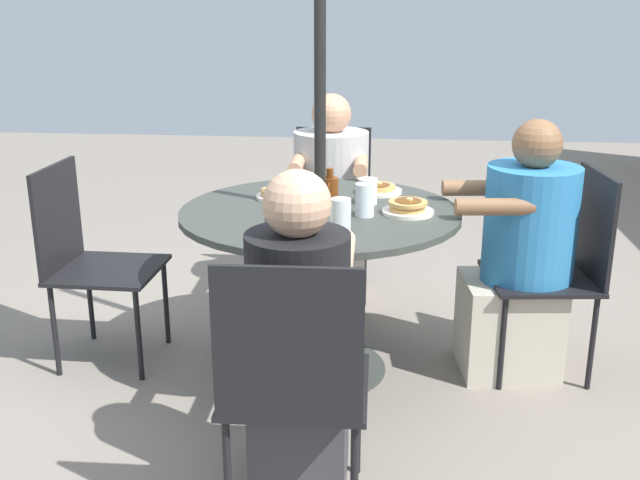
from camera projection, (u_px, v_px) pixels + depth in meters
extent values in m
plane|color=gray|center=(320.00, 369.00, 3.37)|extent=(12.00, 12.00, 0.00)
cylinder|color=#383D38|center=(320.00, 367.00, 3.37)|extent=(0.59, 0.59, 0.01)
cylinder|color=#383D38|center=(320.00, 295.00, 3.26)|extent=(0.12, 0.12, 0.72)
cylinder|color=#383D38|center=(320.00, 213.00, 3.15)|extent=(1.18, 1.18, 0.03)
cylinder|color=black|center=(320.00, 140.00, 3.06)|extent=(0.05, 0.05, 2.08)
cylinder|color=black|center=(249.00, 414.00, 2.60)|extent=(0.02, 0.02, 0.42)
cylinder|color=black|center=(358.00, 419.00, 2.57)|extent=(0.02, 0.02, 0.42)
cylinder|color=black|center=(228.00, 480.00, 2.24)|extent=(0.02, 0.02, 0.42)
cube|color=black|center=(297.00, 386.00, 2.33)|extent=(0.45, 0.45, 0.02)
cube|color=black|center=(288.00, 346.00, 2.06)|extent=(0.03, 0.42, 0.46)
cube|color=#3D3D42|center=(301.00, 429.00, 2.50)|extent=(0.35, 0.32, 0.42)
cylinder|color=black|center=(298.00, 309.00, 2.32)|extent=(0.32, 0.32, 0.49)
sphere|color=#DBA884|center=(297.00, 204.00, 2.22)|extent=(0.21, 0.21, 0.21)
cylinder|color=#DBA884|center=(265.00, 252.00, 2.48)|extent=(0.33, 0.08, 0.07)
cylinder|color=#DBA884|center=(343.00, 254.00, 2.46)|extent=(0.33, 0.08, 0.07)
cylinder|color=black|center=(502.00, 343.00, 3.13)|extent=(0.02, 0.02, 0.42)
cylinder|color=black|center=(483.00, 308.00, 3.49)|extent=(0.02, 0.02, 0.42)
cylinder|color=black|center=(592.00, 343.00, 3.13)|extent=(0.02, 0.02, 0.42)
cylinder|color=black|center=(564.00, 308.00, 3.49)|extent=(0.02, 0.02, 0.42)
cube|color=black|center=(539.00, 278.00, 3.25)|extent=(0.49, 0.49, 0.02)
cube|color=black|center=(594.00, 225.00, 3.17)|extent=(0.42, 0.06, 0.46)
cube|color=beige|center=(508.00, 325.00, 3.31)|extent=(0.41, 0.45, 0.42)
cylinder|color=teal|center=(530.00, 225.00, 3.17)|extent=(0.39, 0.39, 0.50)
sphere|color=brown|center=(537.00, 144.00, 3.07)|extent=(0.21, 0.21, 0.21)
cylinder|color=brown|center=(495.00, 207.00, 2.98)|extent=(0.10, 0.32, 0.07)
cylinder|color=brown|center=(478.00, 188.00, 3.28)|extent=(0.10, 0.32, 0.07)
cylinder|color=black|center=(364.00, 268.00, 4.02)|extent=(0.02, 0.02, 0.42)
cylinder|color=black|center=(295.00, 266.00, 4.04)|extent=(0.02, 0.02, 0.42)
cylinder|color=black|center=(365.00, 246.00, 4.38)|extent=(0.02, 0.02, 0.42)
cylinder|color=black|center=(301.00, 245.00, 4.40)|extent=(0.02, 0.02, 0.42)
cube|color=black|center=(331.00, 218.00, 4.15)|extent=(0.46, 0.46, 0.02)
cube|color=black|center=(334.00, 168.00, 4.28)|extent=(0.03, 0.42, 0.46)
cube|color=gray|center=(330.00, 263.00, 4.10)|extent=(0.43, 0.39, 0.42)
cylinder|color=#B2B2B2|center=(331.00, 178.00, 4.01)|extent=(0.40, 0.40, 0.50)
sphere|color=tan|center=(331.00, 114.00, 3.91)|extent=(0.21, 0.21, 0.21)
cylinder|color=tan|center=(361.00, 164.00, 3.78)|extent=(0.33, 0.08, 0.07)
cylinder|color=tan|center=(297.00, 163.00, 3.80)|extent=(0.33, 0.08, 0.07)
cylinder|color=black|center=(166.00, 302.00, 3.57)|extent=(0.02, 0.02, 0.42)
cylinder|color=black|center=(139.00, 335.00, 3.21)|extent=(0.02, 0.02, 0.42)
cylinder|color=black|center=(90.00, 298.00, 3.61)|extent=(0.02, 0.02, 0.42)
cylinder|color=black|center=(55.00, 331.00, 3.25)|extent=(0.02, 0.02, 0.42)
cube|color=black|center=(109.00, 270.00, 3.34)|extent=(0.45, 0.45, 0.02)
cube|color=black|center=(57.00, 217.00, 3.29)|extent=(0.42, 0.02, 0.46)
cylinder|color=silver|center=(378.00, 191.00, 3.42)|extent=(0.21, 0.21, 0.02)
cylinder|color=tan|center=(379.00, 188.00, 3.41)|extent=(0.14, 0.14, 0.01)
cylinder|color=tan|center=(379.00, 186.00, 3.42)|extent=(0.15, 0.15, 0.01)
ellipsoid|color=brown|center=(379.00, 185.00, 3.41)|extent=(0.11, 0.11, 0.00)
cube|color=#F4E084|center=(380.00, 183.00, 3.41)|extent=(0.02, 0.02, 0.01)
cylinder|color=silver|center=(293.00, 218.00, 2.99)|extent=(0.21, 0.21, 0.02)
cylinder|color=tan|center=(293.00, 215.00, 2.99)|extent=(0.15, 0.15, 0.01)
cylinder|color=tan|center=(293.00, 213.00, 2.98)|extent=(0.15, 0.15, 0.01)
cylinder|color=tan|center=(292.00, 211.00, 2.98)|extent=(0.14, 0.14, 0.01)
cylinder|color=tan|center=(295.00, 209.00, 2.97)|extent=(0.14, 0.14, 0.01)
ellipsoid|color=brown|center=(293.00, 207.00, 2.98)|extent=(0.11, 0.10, 0.00)
cube|color=#F4E084|center=(293.00, 205.00, 2.98)|extent=(0.03, 0.03, 0.01)
cylinder|color=silver|center=(280.00, 197.00, 3.32)|extent=(0.21, 0.21, 0.02)
cylinder|color=tan|center=(280.00, 194.00, 3.31)|extent=(0.17, 0.17, 0.01)
cylinder|color=tan|center=(280.00, 191.00, 3.31)|extent=(0.17, 0.17, 0.01)
ellipsoid|color=brown|center=(280.00, 189.00, 3.31)|extent=(0.13, 0.12, 0.00)
cube|color=#F4E084|center=(280.00, 188.00, 3.30)|extent=(0.03, 0.03, 0.01)
cylinder|color=silver|center=(408.00, 212.00, 3.08)|extent=(0.21, 0.21, 0.02)
cylinder|color=tan|center=(407.00, 209.00, 3.07)|extent=(0.14, 0.14, 0.01)
cylinder|color=tan|center=(408.00, 205.00, 3.08)|extent=(0.15, 0.15, 0.01)
cylinder|color=tan|center=(408.00, 203.00, 3.07)|extent=(0.16, 0.16, 0.01)
ellipsoid|color=brown|center=(408.00, 200.00, 3.06)|extent=(0.12, 0.11, 0.00)
cube|color=#F4E084|center=(410.00, 199.00, 3.06)|extent=(0.03, 0.03, 0.01)
cylinder|color=silver|center=(290.00, 240.00, 2.72)|extent=(0.21, 0.21, 0.02)
cylinder|color=tan|center=(291.00, 236.00, 2.71)|extent=(0.15, 0.15, 0.01)
cylinder|color=tan|center=(289.00, 232.00, 2.71)|extent=(0.15, 0.15, 0.01)
cylinder|color=tan|center=(290.00, 229.00, 2.71)|extent=(0.14, 0.14, 0.01)
cylinder|color=tan|center=(289.00, 226.00, 2.70)|extent=(0.14, 0.14, 0.01)
ellipsoid|color=brown|center=(290.00, 223.00, 2.70)|extent=(0.11, 0.11, 0.00)
cube|color=#F4E084|center=(291.00, 222.00, 2.70)|extent=(0.02, 0.02, 0.01)
cylinder|color=#602D0F|center=(330.00, 189.00, 3.28)|extent=(0.07, 0.07, 0.10)
cylinder|color=#602D0F|center=(330.00, 173.00, 3.26)|extent=(0.03, 0.03, 0.04)
torus|color=#602D0F|center=(329.00, 187.00, 3.24)|extent=(0.05, 0.01, 0.05)
cylinder|color=white|center=(368.00, 192.00, 3.22)|extent=(0.08, 0.08, 0.10)
cylinder|color=white|center=(368.00, 180.00, 3.20)|extent=(0.08, 0.08, 0.01)
cylinder|color=silver|center=(341.00, 215.00, 2.83)|extent=(0.08, 0.08, 0.13)
cylinder|color=silver|center=(365.00, 200.00, 3.03)|extent=(0.08, 0.08, 0.13)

